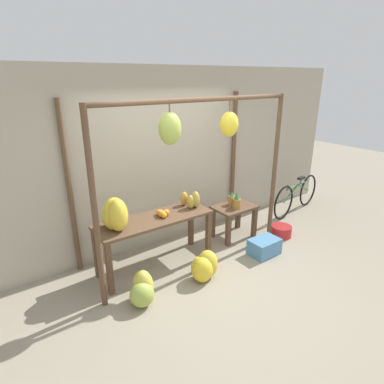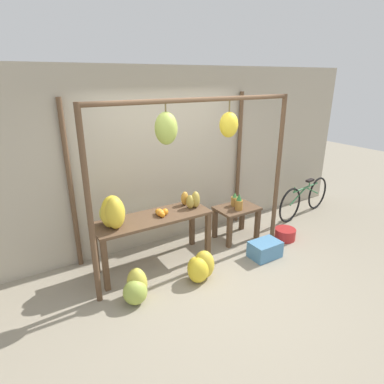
% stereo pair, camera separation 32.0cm
% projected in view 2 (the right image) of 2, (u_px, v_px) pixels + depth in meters
% --- Properties ---
extents(ground_plane, '(20.00, 20.00, 0.00)m').
position_uv_depth(ground_plane, '(216.00, 280.00, 4.39)').
color(ground_plane, gray).
extents(shop_wall_back, '(8.00, 0.08, 2.80)m').
position_uv_depth(shop_wall_back, '(164.00, 159.00, 5.11)').
color(shop_wall_back, '#B2A893').
rests_on(shop_wall_back, ground_plane).
extents(stall_awning, '(3.01, 1.13, 2.40)m').
position_uv_depth(stall_awning, '(189.00, 150.00, 4.31)').
color(stall_awning, brown).
rests_on(stall_awning, ground_plane).
extents(display_table_main, '(1.68, 0.56, 0.77)m').
position_uv_depth(display_table_main, '(153.00, 225.00, 4.56)').
color(display_table_main, brown).
rests_on(display_table_main, ground_plane).
extents(display_table_side, '(0.70, 0.50, 0.57)m').
position_uv_depth(display_table_side, '(236.00, 215.00, 5.43)').
color(display_table_side, brown).
rests_on(display_table_side, ground_plane).
extents(banana_pile_on_table, '(0.41, 0.50, 0.44)m').
position_uv_depth(banana_pile_on_table, '(113.00, 213.00, 4.18)').
color(banana_pile_on_table, '#9EB247').
rests_on(banana_pile_on_table, display_table_main).
extents(orange_pile, '(0.18, 0.22, 0.10)m').
position_uv_depth(orange_pile, '(161.00, 213.00, 4.55)').
color(orange_pile, orange).
rests_on(orange_pile, display_table_main).
extents(pineapple_cluster, '(0.18, 0.30, 0.28)m').
position_uv_depth(pineapple_cluster, '(237.00, 202.00, 5.31)').
color(pineapple_cluster, '#A3702D').
rests_on(pineapple_cluster, display_table_side).
extents(banana_pile_ground_left, '(0.41, 0.44, 0.42)m').
position_uv_depth(banana_pile_ground_left, '(137.00, 287.00, 3.96)').
color(banana_pile_ground_left, gold).
rests_on(banana_pile_ground_left, ground_plane).
extents(banana_pile_ground_right, '(0.46, 0.37, 0.41)m').
position_uv_depth(banana_pile_ground_right, '(200.00, 267.00, 4.36)').
color(banana_pile_ground_right, gold).
rests_on(banana_pile_ground_right, ground_plane).
extents(fruit_crate_white, '(0.47, 0.32, 0.25)m').
position_uv_depth(fruit_crate_white, '(265.00, 249.00, 4.94)').
color(fruit_crate_white, '#4C84B2').
rests_on(fruit_crate_white, ground_plane).
extents(blue_bucket, '(0.35, 0.35, 0.19)m').
position_uv_depth(blue_bucket, '(285.00, 234.00, 5.48)').
color(blue_bucket, '#AD2323').
rests_on(blue_bucket, ground_plane).
extents(parked_bicycle, '(1.68, 0.32, 0.72)m').
position_uv_depth(parked_bicycle, '(304.00, 198.00, 6.37)').
color(parked_bicycle, black).
rests_on(parked_bicycle, ground_plane).
extents(papaya_pile, '(0.27, 0.35, 0.25)m').
position_uv_depth(papaya_pile, '(191.00, 200.00, 4.82)').
color(papaya_pile, gold).
rests_on(papaya_pile, display_table_main).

